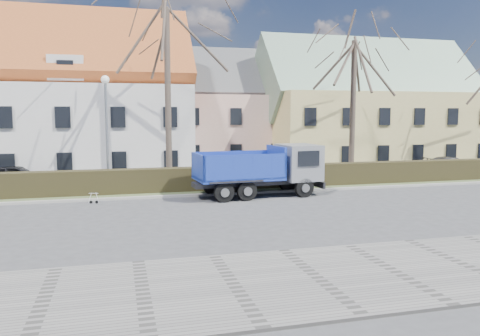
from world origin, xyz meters
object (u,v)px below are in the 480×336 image
object	(u,v)px
streetlight	(107,134)
parked_car_b	(451,165)
dump_truck	(254,170)
cart_frame	(90,198)
parked_car_a	(16,176)

from	to	relation	value
streetlight	parked_car_b	xyz separation A→B (m)	(24.14, 2.57, -2.62)
dump_truck	cart_frame	xyz separation A→B (m)	(-8.23, 0.11, -1.09)
streetlight	cart_frame	bearing A→B (deg)	-104.80
streetlight	parked_car_a	distance (m)	6.88
cart_frame	parked_car_b	xyz separation A→B (m)	(24.96, 5.67, 0.31)
streetlight	parked_car_b	world-z (taller)	streetlight
parked_car_b	parked_car_a	bearing A→B (deg)	88.94
streetlight	parked_car_b	size ratio (longest dim) A/B	1.56
streetlight	parked_car_b	bearing A→B (deg)	6.07
cart_frame	parked_car_a	bearing A→B (deg)	124.50
dump_truck	streetlight	size ratio (longest dim) A/B	1.08
cart_frame	parked_car_b	world-z (taller)	parked_car_b
cart_frame	dump_truck	bearing A→B (deg)	-0.78
cart_frame	parked_car_a	size ratio (longest dim) A/B	0.17
streetlight	parked_car_a	world-z (taller)	streetlight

